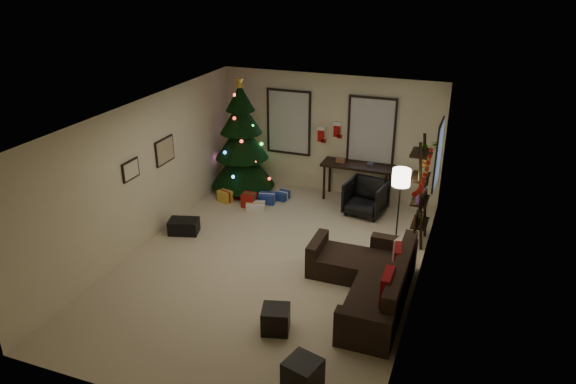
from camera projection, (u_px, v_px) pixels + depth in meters
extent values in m
plane|color=beige|center=(271.00, 263.00, 9.49)|extent=(7.00, 7.00, 0.00)
plane|color=white|center=(269.00, 115.00, 8.41)|extent=(7.00, 7.00, 0.00)
plane|color=beige|center=(329.00, 135.00, 11.95)|extent=(5.00, 0.00, 5.00)
plane|color=beige|center=(150.00, 312.00, 5.94)|extent=(5.00, 0.00, 5.00)
plane|color=beige|center=(143.00, 174.00, 9.75)|extent=(0.00, 7.00, 7.00)
plane|color=beige|center=(422.00, 217.00, 8.15)|extent=(0.00, 7.00, 7.00)
cube|color=#728CB2|center=(289.00, 122.00, 12.15)|extent=(0.94, 0.02, 1.35)
cube|color=beige|center=(289.00, 122.00, 12.15)|extent=(0.94, 0.03, 1.35)
cube|color=#728CB2|center=(371.00, 131.00, 11.54)|extent=(0.94, 0.02, 1.35)
cube|color=beige|center=(371.00, 131.00, 11.54)|extent=(0.94, 0.03, 1.35)
cube|color=#728CB2|center=(439.00, 155.00, 10.29)|extent=(0.05, 0.27, 1.17)
cube|color=beige|center=(439.00, 155.00, 10.29)|extent=(0.05, 0.45, 1.17)
cylinder|color=black|center=(243.00, 183.00, 12.45)|extent=(0.11, 0.11, 0.32)
cone|color=black|center=(242.00, 164.00, 12.26)|extent=(1.45, 1.45, 1.01)
cone|color=black|center=(242.00, 140.00, 12.02)|extent=(1.20, 1.20, 0.85)
cone|color=black|center=(241.00, 116.00, 11.81)|extent=(0.94, 0.94, 0.75)
cone|color=black|center=(240.00, 97.00, 11.64)|extent=(0.64, 0.64, 0.59)
cylinder|color=maroon|center=(243.00, 189.00, 12.50)|extent=(1.17, 1.17, 0.04)
cube|color=navy|center=(282.00, 196.00, 11.98)|extent=(0.25, 0.30, 0.18)
cube|color=maroon|center=(249.00, 200.00, 11.62)|extent=(0.28, 0.25, 0.30)
cube|color=silver|center=(255.00, 206.00, 11.50)|extent=(0.40, 0.30, 0.15)
cube|color=#14591E|center=(230.00, 188.00, 12.28)|extent=(0.26, 0.26, 0.28)
cube|color=gold|center=(225.00, 196.00, 11.87)|extent=(0.30, 0.22, 0.25)
cube|color=navy|center=(267.00, 198.00, 11.80)|extent=(0.35, 0.28, 0.22)
cube|color=black|center=(379.00, 293.00, 8.32)|extent=(0.78, 2.09, 0.37)
cube|color=black|center=(400.00, 274.00, 8.06)|extent=(0.20, 2.09, 0.46)
cube|color=black|center=(363.00, 332.00, 7.30)|extent=(0.78, 0.20, 0.58)
cube|color=black|center=(393.00, 253.00, 9.26)|extent=(0.78, 0.20, 0.58)
cube|color=black|center=(343.00, 264.00, 9.13)|extent=(0.74, 0.78, 0.37)
cube|color=black|center=(317.00, 254.00, 9.23)|extent=(0.18, 0.78, 0.58)
cube|color=maroon|center=(387.00, 287.00, 7.66)|extent=(0.13, 0.47, 0.47)
cube|color=maroon|center=(397.00, 258.00, 8.40)|extent=(0.17, 0.41, 0.40)
cube|color=beige|center=(401.00, 248.00, 8.73)|extent=(0.22, 0.40, 0.38)
cube|color=black|center=(276.00, 319.00, 7.71)|extent=(0.48, 0.48, 0.37)
cube|color=black|center=(303.00, 374.00, 6.69)|extent=(0.50, 0.50, 0.39)
cube|color=black|center=(358.00, 166.00, 11.69)|extent=(1.55, 0.56, 0.06)
cylinder|color=black|center=(324.00, 183.00, 11.89)|extent=(0.06, 0.06, 0.78)
cylinder|color=black|center=(330.00, 176.00, 12.27)|extent=(0.06, 0.06, 0.78)
cylinder|color=black|center=(385.00, 191.00, 11.45)|extent=(0.06, 0.06, 0.78)
cylinder|color=black|center=(389.00, 184.00, 11.83)|extent=(0.06, 0.06, 0.78)
imported|color=black|center=(366.00, 198.00, 11.19)|extent=(0.82, 0.78, 0.74)
cube|color=black|center=(421.00, 198.00, 9.57)|extent=(0.05, 0.05, 2.06)
cube|color=black|center=(425.00, 187.00, 10.04)|extent=(0.05, 0.05, 2.06)
cube|color=black|center=(418.00, 223.00, 10.06)|extent=(0.30, 0.57, 0.03)
cube|color=black|center=(420.00, 200.00, 9.88)|extent=(0.30, 0.57, 0.03)
cube|color=black|center=(423.00, 177.00, 9.70)|extent=(0.30, 0.57, 0.03)
cube|color=black|center=(425.00, 153.00, 9.51)|extent=(0.30, 0.57, 0.03)
imported|color=#4C4C4C|center=(428.00, 147.00, 9.69)|extent=(0.62, 0.62, 0.52)
cylinder|color=black|center=(395.00, 245.00, 10.06)|extent=(0.27, 0.27, 0.03)
cylinder|color=black|center=(398.00, 214.00, 9.79)|extent=(0.03, 0.03, 1.29)
cylinder|color=white|center=(401.00, 177.00, 9.51)|extent=(0.33, 0.33, 0.31)
cube|color=black|center=(165.00, 151.00, 10.29)|extent=(0.04, 0.60, 0.50)
cube|color=tan|center=(165.00, 151.00, 10.29)|extent=(0.01, 0.54, 0.45)
cube|color=black|center=(131.00, 170.00, 9.35)|extent=(0.04, 0.45, 0.35)
cube|color=beige|center=(131.00, 170.00, 9.35)|extent=(0.01, 0.41, 0.31)
cube|color=black|center=(416.00, 221.00, 7.56)|extent=(0.03, 0.22, 0.28)
cube|color=black|center=(421.00, 202.00, 7.80)|extent=(0.03, 0.18, 0.22)
cube|color=black|center=(419.00, 220.00, 7.92)|extent=(0.03, 0.20, 0.16)
cube|color=black|center=(423.00, 200.00, 8.15)|extent=(0.03, 0.26, 0.20)
cube|color=black|center=(425.00, 197.00, 8.49)|extent=(0.03, 0.18, 0.24)
cube|color=black|center=(427.00, 180.00, 8.37)|extent=(0.03, 0.16, 0.16)
cube|color=#990F0C|center=(321.00, 135.00, 11.87)|extent=(0.14, 0.04, 0.30)
cube|color=white|center=(321.00, 128.00, 11.81)|extent=(0.16, 0.05, 0.08)
cube|color=#990F0C|center=(324.00, 141.00, 11.90)|extent=(0.10, 0.04, 0.08)
cube|color=#990F0C|center=(337.00, 130.00, 11.81)|extent=(0.14, 0.04, 0.30)
cube|color=white|center=(337.00, 124.00, 11.75)|extent=(0.16, 0.05, 0.08)
cube|color=#990F0C|center=(340.00, 136.00, 11.84)|extent=(0.10, 0.04, 0.08)
cube|color=black|center=(184.00, 226.00, 10.49)|extent=(0.65, 0.52, 0.28)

